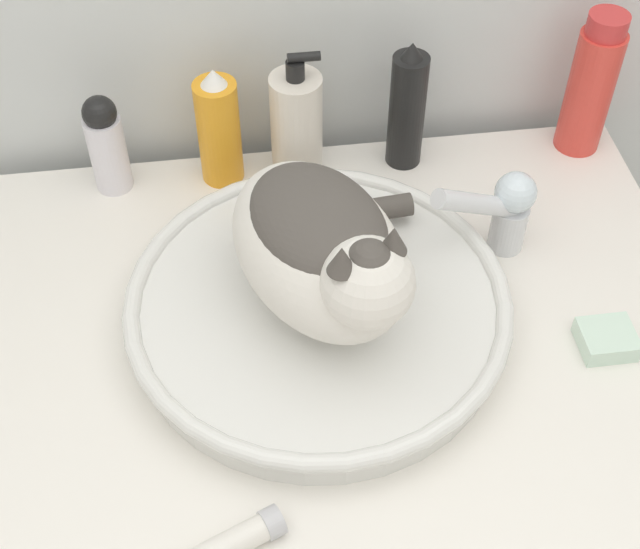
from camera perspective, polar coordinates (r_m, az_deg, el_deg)
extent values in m
cube|color=white|center=(1.38, 0.26, -13.84)|extent=(0.90, 0.64, 0.81)
cylinder|color=silver|center=(1.02, -0.12, -2.43)|extent=(0.42, 0.42, 0.04)
torus|color=silver|center=(1.00, -0.12, -1.63)|extent=(0.44, 0.44, 0.02)
ellipsoid|color=silver|center=(0.94, -0.13, 1.62)|extent=(0.24, 0.29, 0.14)
ellipsoid|color=#47423D|center=(0.91, -0.13, 3.34)|extent=(0.19, 0.22, 0.07)
sphere|color=silver|center=(0.85, 3.08, -0.56)|extent=(0.09, 0.09, 0.09)
sphere|color=#47423D|center=(0.83, 3.15, 0.61)|extent=(0.05, 0.05, 0.05)
cone|color=#47423D|center=(0.81, 1.66, 1.02)|extent=(0.03, 0.03, 0.03)
cone|color=#47423D|center=(0.83, 4.73, 2.26)|extent=(0.03, 0.03, 0.03)
cylinder|color=#47423D|center=(1.06, 1.08, 3.79)|extent=(0.19, 0.04, 0.03)
cylinder|color=silver|center=(1.12, 11.95, 3.00)|extent=(0.04, 0.04, 0.06)
cylinder|color=silver|center=(1.05, 10.00, 4.49)|extent=(0.13, 0.07, 0.09)
sphere|color=silver|center=(1.09, 12.42, 5.15)|extent=(0.05, 0.05, 0.05)
cylinder|color=orange|center=(1.18, -6.48, 9.05)|extent=(0.06, 0.06, 0.15)
cone|color=white|center=(1.13, -6.85, 12.42)|extent=(0.03, 0.03, 0.02)
cylinder|color=silver|center=(1.18, -1.64, 9.49)|extent=(0.07, 0.07, 0.15)
cylinder|color=black|center=(1.13, -1.74, 12.92)|extent=(0.02, 0.02, 0.02)
cylinder|color=black|center=(1.12, -1.04, 13.75)|extent=(0.04, 0.01, 0.01)
cylinder|color=silver|center=(1.20, -13.38, 7.55)|extent=(0.05, 0.05, 0.11)
sphere|color=black|center=(1.16, -13.95, 10.02)|extent=(0.04, 0.04, 0.04)
cylinder|color=black|center=(1.20, 5.58, 10.36)|extent=(0.05, 0.05, 0.16)
cone|color=black|center=(1.14, 5.93, 14.07)|extent=(0.03, 0.03, 0.02)
cylinder|color=#DB3D33|center=(1.27, 16.85, 11.11)|extent=(0.06, 0.06, 0.18)
cylinder|color=red|center=(1.21, 17.93, 14.97)|extent=(0.05, 0.05, 0.03)
cylinder|color=#B7B7BC|center=(0.89, -3.08, -15.57)|extent=(0.03, 0.04, 0.03)
cube|color=silver|center=(1.06, 17.87, -3.97)|extent=(0.06, 0.06, 0.02)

